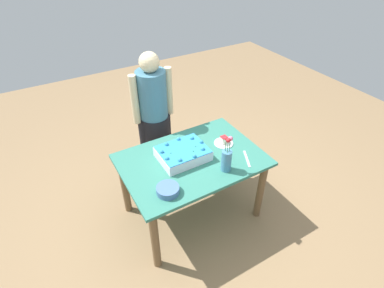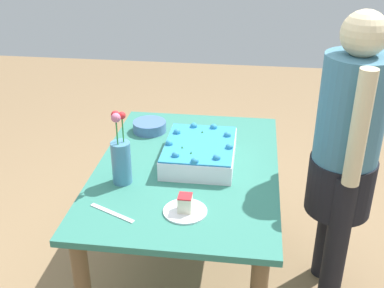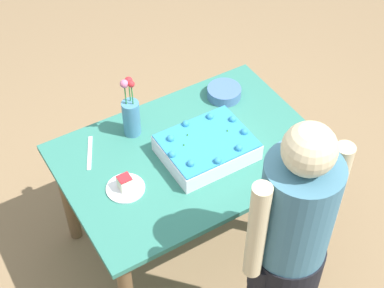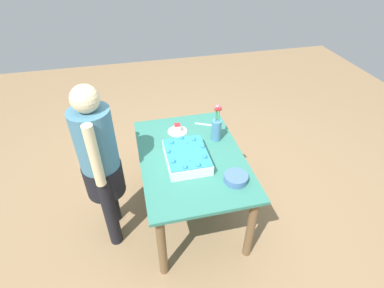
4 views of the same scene
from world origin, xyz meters
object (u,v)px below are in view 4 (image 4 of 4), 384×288
(cake_knife, at_px, (206,125))
(flower_vase, at_px, (216,128))
(sheet_cake, at_px, (187,157))
(serving_plate_with_slice, at_px, (177,130))
(person_standing, at_px, (100,160))
(fruit_bowl, at_px, (236,178))

(cake_knife, height_order, flower_vase, flower_vase)
(sheet_cake, height_order, cake_knife, sheet_cake)
(serving_plate_with_slice, xyz_separation_m, flower_vase, (-0.20, -0.32, 0.10))
(sheet_cake, bearing_deg, person_standing, 87.84)
(flower_vase, xyz_separation_m, person_standing, (-0.22, 1.01, 0.00))
(sheet_cake, distance_m, flower_vase, 0.41)
(sheet_cake, xyz_separation_m, flower_vase, (0.24, -0.33, 0.07))
(serving_plate_with_slice, relative_size, person_standing, 0.12)
(person_standing, bearing_deg, sheet_cake, -2.16)
(flower_vase, distance_m, person_standing, 1.04)
(fruit_bowl, bearing_deg, cake_knife, 0.93)
(cake_knife, distance_m, person_standing, 1.10)
(serving_plate_with_slice, xyz_separation_m, fruit_bowl, (-0.76, -0.31, 0.01))
(cake_knife, bearing_deg, flower_vase, 120.88)
(sheet_cake, bearing_deg, serving_plate_with_slice, -1.02)
(serving_plate_with_slice, bearing_deg, flower_vase, -122.17)
(cake_knife, distance_m, fruit_bowl, 0.81)
(cake_knife, bearing_deg, person_standing, 51.31)
(sheet_cake, height_order, flower_vase, flower_vase)
(sheet_cake, height_order, fruit_bowl, sheet_cake)
(serving_plate_with_slice, xyz_separation_m, person_standing, (-0.42, 0.69, 0.11))
(sheet_cake, relative_size, serving_plate_with_slice, 2.36)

